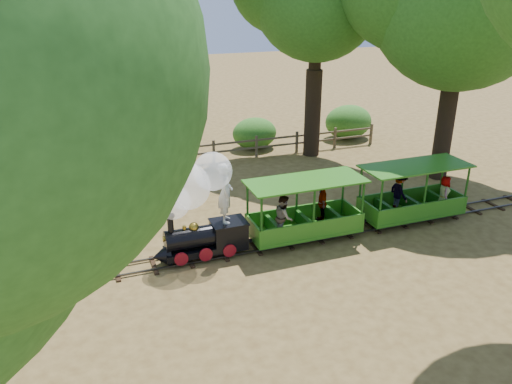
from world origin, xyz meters
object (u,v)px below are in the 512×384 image
object	(u,v)px
locomotive	(197,201)
carriage_rear	(412,198)
carriage_front	(303,216)
fence	(191,152)

from	to	relation	value
locomotive	carriage_rear	bearing A→B (deg)	-0.46
carriage_front	carriage_rear	distance (m)	3.96
carriage_rear	locomotive	bearing A→B (deg)	179.54
locomotive	carriage_rear	size ratio (longest dim) A/B	0.88
locomotive	fence	xyz separation A→B (m)	(1.69, 7.93, -1.18)
locomotive	carriage_front	bearing A→B (deg)	-1.72
fence	locomotive	bearing A→B (deg)	-102.01
locomotive	fence	distance (m)	8.19
carriage_front	fence	distance (m)	8.17
locomotive	carriage_front	distance (m)	3.33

